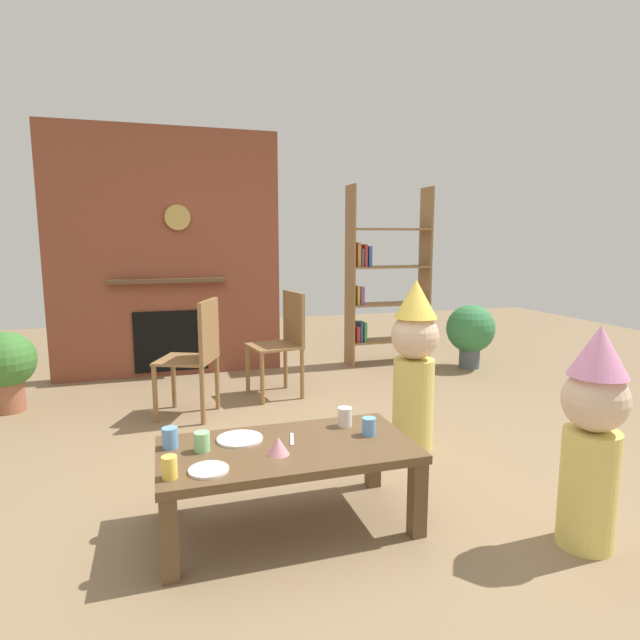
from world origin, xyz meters
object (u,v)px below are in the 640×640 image
(paper_cup_center, at_px, (369,426))
(paper_cup_far_right, at_px, (169,467))
(dining_chair_middle, at_px, (284,337))
(potted_plant_short, at_px, (6,364))
(child_with_cone_hat, at_px, (593,432))
(child_in_pink, at_px, (414,360))
(paper_cup_near_right, at_px, (170,438))
(paper_plate_rear, at_px, (209,470))
(dining_chair_left, at_px, (198,351))
(birthday_cake_slice, at_px, (278,446))
(bookshelf, at_px, (382,282))
(coffee_table, at_px, (287,458))
(potted_plant_tall, at_px, (470,331))
(paper_cup_near_left, at_px, (202,442))
(paper_cup_far_left, at_px, (345,417))
(paper_plate_front, at_px, (240,439))

(paper_cup_center, height_order, paper_cup_far_right, paper_cup_far_right)
(dining_chair_middle, relative_size, potted_plant_short, 1.41)
(child_with_cone_hat, height_order, child_in_pink, child_in_pink)
(paper_cup_near_right, relative_size, dining_chair_middle, 0.11)
(paper_plate_rear, distance_m, child_in_pink, 1.63)
(paper_cup_far_right, bearing_deg, dining_chair_left, 82.52)
(paper_cup_near_right, relative_size, birthday_cake_slice, 0.96)
(bookshelf, relative_size, dining_chair_left, 2.11)
(bookshelf, relative_size, dining_chair_middle, 2.11)
(bookshelf, distance_m, paper_plate_rear, 3.79)
(coffee_table, height_order, dining_chair_middle, dining_chair_middle)
(coffee_table, height_order, paper_cup_far_right, paper_cup_far_right)
(potted_plant_tall, bearing_deg, paper_cup_near_right, -143.25)
(paper_cup_near_left, distance_m, paper_cup_far_left, 0.73)
(paper_cup_center, bearing_deg, paper_cup_far_left, 115.26)
(paper_cup_far_left, height_order, paper_plate_rear, paper_cup_far_left)
(coffee_table, distance_m, paper_plate_front, 0.25)
(coffee_table, height_order, paper_cup_far_left, paper_cup_far_left)
(paper_cup_near_left, relative_size, child_with_cone_hat, 0.09)
(paper_cup_center, xyz_separation_m, paper_plate_front, (-0.61, 0.12, -0.04))
(bookshelf, relative_size, paper_plate_rear, 11.44)
(bookshelf, bearing_deg, paper_cup_center, -114.86)
(potted_plant_tall, bearing_deg, paper_cup_far_left, -134.31)
(child_with_cone_hat, distance_m, dining_chair_middle, 2.72)
(paper_plate_front, distance_m, child_in_pink, 1.34)
(paper_cup_far_left, bearing_deg, paper_plate_rear, -155.15)
(paper_plate_rear, distance_m, dining_chair_middle, 2.40)
(bookshelf, xyz_separation_m, paper_plate_rear, (-2.14, -3.09, -0.49))
(paper_plate_front, bearing_deg, paper_cup_far_right, -135.67)
(coffee_table, xyz_separation_m, potted_plant_short, (-1.70, 2.26, 0.04))
(paper_plate_front, bearing_deg, potted_plant_tall, 39.82)
(paper_cup_near_right, distance_m, paper_cup_far_left, 0.86)
(child_with_cone_hat, relative_size, potted_plant_tall, 1.48)
(paper_plate_front, relative_size, dining_chair_middle, 0.24)
(bookshelf, height_order, coffee_table, bookshelf)
(paper_cup_far_right, bearing_deg, paper_cup_far_left, 21.94)
(coffee_table, xyz_separation_m, dining_chair_middle, (0.47, 2.07, 0.17))
(paper_cup_near_right, height_order, dining_chair_middle, dining_chair_middle)
(paper_cup_far_right, xyz_separation_m, birthday_cake_slice, (0.47, 0.10, -0.01))
(paper_plate_rear, distance_m, potted_plant_short, 2.77)
(coffee_table, relative_size, paper_plate_rear, 7.08)
(coffee_table, relative_size, paper_cup_far_right, 12.77)
(bookshelf, xyz_separation_m, paper_cup_near_left, (-2.14, -2.87, -0.45))
(paper_cup_far_right, distance_m, dining_chair_left, 1.92)
(paper_plate_front, distance_m, child_with_cone_hat, 1.58)
(birthday_cake_slice, distance_m, potted_plant_short, 2.87)
(paper_cup_near_right, distance_m, paper_plate_front, 0.32)
(coffee_table, height_order, potted_plant_tall, potted_plant_tall)
(birthday_cake_slice, bearing_deg, child_with_cone_hat, -19.84)
(bookshelf, xyz_separation_m, paper_cup_far_left, (-1.42, -2.76, -0.44))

